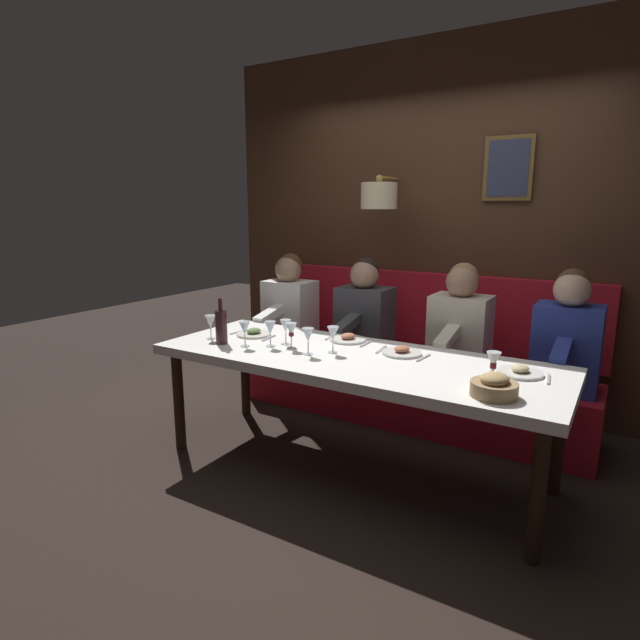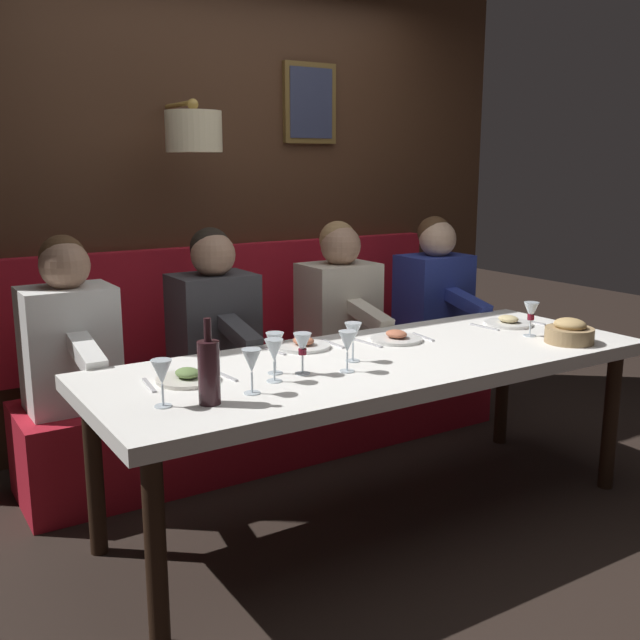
{
  "view_description": "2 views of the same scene",
  "coord_description": "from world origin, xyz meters",
  "views": [
    {
      "loc": [
        -2.67,
        -1.39,
        1.61
      ],
      "look_at": [
        0.05,
        0.26,
        0.92
      ],
      "focal_mm": 29.08,
      "sensor_mm": 36.0,
      "label": 1
    },
    {
      "loc": [
        -2.43,
        1.82,
        1.55
      ],
      "look_at": [
        0.05,
        0.26,
        0.92
      ],
      "focal_mm": 41.21,
      "sensor_mm": 36.0,
      "label": 2
    }
  ],
  "objects": [
    {
      "name": "wine_bottle",
      "position": [
        -0.2,
        0.86,
        0.86
      ],
      "size": [
        0.08,
        0.08,
        0.3
      ],
      "color": "#33191E",
      "rests_on": "dining_table"
    },
    {
      "name": "wine_glass_5",
      "position": [
        -0.01,
        0.14,
        0.86
      ],
      "size": [
        0.07,
        0.07,
        0.16
      ],
      "color": "silver",
      "rests_on": "dining_table"
    },
    {
      "name": "wine_glass_2",
      "position": [
        -0.14,
        1.01,
        0.86
      ],
      "size": [
        0.07,
        0.07,
        0.16
      ],
      "color": "silver",
      "rests_on": "dining_table"
    },
    {
      "name": "diner_nearest",
      "position": [
        0.88,
        -1.08,
        0.82
      ],
      "size": [
        0.6,
        0.4,
        0.79
      ],
      "color": "#283893",
      "rests_on": "banquette_bench"
    },
    {
      "name": "back_wall_panel",
      "position": [
        1.46,
        0.0,
        1.37
      ],
      "size": [
        0.59,
        3.86,
        2.9
      ],
      "color": "#422819",
      "rests_on": "ground_plane"
    },
    {
      "name": "diner_near",
      "position": [
        0.88,
        -0.39,
        0.82
      ],
      "size": [
        0.6,
        0.4,
        0.79
      ],
      "color": "beige",
      "rests_on": "banquette_bench"
    },
    {
      "name": "place_setting_0",
      "position": [
        0.3,
        0.19,
        0.75
      ],
      "size": [
        0.24,
        0.32,
        0.05
      ],
      "color": "white",
      "rests_on": "dining_table"
    },
    {
      "name": "diner_middle",
      "position": [
        0.88,
        0.36,
        0.82
      ],
      "size": [
        0.6,
        0.4,
        0.79
      ],
      "color": "#3D3D42",
      "rests_on": "banquette_bench"
    },
    {
      "name": "dining_table",
      "position": [
        0.0,
        0.0,
        0.68
      ],
      "size": [
        0.9,
        2.46,
        0.74
      ],
      "color": "white",
      "rests_on": "ground_plane"
    },
    {
      "name": "wine_glass_7",
      "position": [
        -0.08,
        -0.84,
        0.86
      ],
      "size": [
        0.07,
        0.07,
        0.16
      ],
      "color": "silver",
      "rests_on": "dining_table"
    },
    {
      "name": "ground_plane",
      "position": [
        0.0,
        0.0,
        0.0
      ],
      "size": [
        12.0,
        12.0,
        0.0
      ],
      "primitive_type": "plane",
      "color": "black"
    },
    {
      "name": "wine_glass_4",
      "position": [
        -0.17,
        0.69,
        0.86
      ],
      "size": [
        0.07,
        0.07,
        0.16
      ],
      "color": "silver",
      "rests_on": "dining_table"
    },
    {
      "name": "banquette_bench",
      "position": [
        0.89,
        0.0,
        0.23
      ],
      "size": [
        0.52,
        2.66,
        0.45
      ],
      "primitive_type": "cube",
      "color": "red",
      "rests_on": "ground_plane"
    },
    {
      "name": "diner_far",
      "position": [
        0.88,
        1.07,
        0.82
      ],
      "size": [
        0.6,
        0.4,
        0.79
      ],
      "color": "white",
      "rests_on": "banquette_bench"
    },
    {
      "name": "wine_glass_6",
      "position": [
        -0.09,
        0.55,
        0.86
      ],
      "size": [
        0.07,
        0.07,
        0.16
      ],
      "color": "silver",
      "rests_on": "dining_table"
    },
    {
      "name": "place_setting_1",
      "position": [
        0.09,
        0.83,
        0.75
      ],
      "size": [
        0.24,
        0.33,
        0.05
      ],
      "color": "silver",
      "rests_on": "dining_table"
    },
    {
      "name": "place_setting_3",
      "position": [
        0.14,
        -0.93,
        0.75
      ],
      "size": [
        0.24,
        0.32,
        0.05
      ],
      "color": "white",
      "rests_on": "dining_table"
    },
    {
      "name": "wine_glass_3",
      "position": [
        -0.12,
        0.24,
        0.86
      ],
      "size": [
        0.07,
        0.07,
        0.16
      ],
      "color": "silver",
      "rests_on": "dining_table"
    },
    {
      "name": "bread_bowl",
      "position": [
        -0.27,
        -0.89,
        0.79
      ],
      "size": [
        0.22,
        0.22,
        0.12
      ],
      "color": "#9E7F56",
      "rests_on": "dining_table"
    },
    {
      "name": "wine_glass_0",
      "position": [
        -0.06,
        0.41,
        0.86
      ],
      "size": [
        0.07,
        0.07,
        0.16
      ],
      "color": "silver",
      "rests_on": "dining_table"
    },
    {
      "name": "wine_glass_1",
      "position": [
        0.01,
        0.5,
        0.86
      ],
      "size": [
        0.07,
        0.07,
        0.16
      ],
      "color": "silver",
      "rests_on": "dining_table"
    },
    {
      "name": "place_setting_2",
      "position": [
        0.18,
        -0.24,
        0.75
      ],
      "size": [
        0.24,
        0.32,
        0.05
      ],
      "color": "silver",
      "rests_on": "dining_table"
    }
  ]
}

